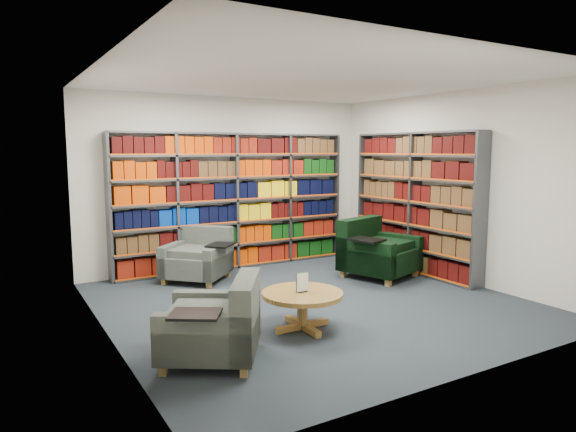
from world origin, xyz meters
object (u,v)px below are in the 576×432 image
chair_teal_front (219,327)px  coffee_table (302,300)px  chair_green_right (374,253)px  chair_teal_left (199,259)px

chair_teal_front → coffee_table: chair_teal_front is taller
chair_green_right → chair_teal_front: 3.78m
chair_teal_front → chair_green_right: bearing=28.1°
coffee_table → chair_teal_front: bearing=-164.5°
chair_teal_left → coffee_table: 2.65m
chair_teal_front → coffee_table: (1.10, 0.30, 0.02)m
chair_teal_left → chair_teal_front: (-0.92, -2.95, 0.00)m
chair_teal_left → coffee_table: bearing=-86.1°
chair_green_right → chair_teal_front: chair_green_right is taller
chair_green_right → coffee_table: (-2.23, -1.47, -0.02)m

